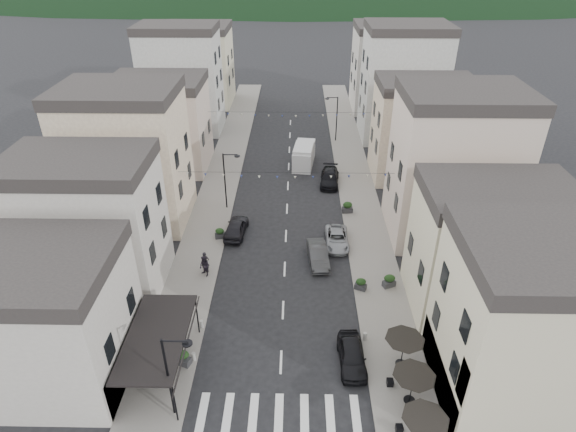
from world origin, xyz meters
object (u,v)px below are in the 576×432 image
delivery_van (304,155)px  pedestrian_b (204,266)px  parked_car_d (330,178)px  parked_car_b (318,255)px  parked_car_a (352,355)px  pedestrian_a (205,262)px  parked_car_c (337,239)px  parked_car_e (236,227)px

delivery_van → pedestrian_b: (-8.23, -21.64, -0.25)m
parked_car_d → parked_car_b: bearing=-91.6°
parked_car_a → parked_car_d: (0.00, 25.71, -0.01)m
delivery_van → parked_car_b: bearing=-80.0°
pedestrian_a → pedestrian_b: 0.50m
parked_car_c → parked_car_e: size_ratio=1.01×
parked_car_c → pedestrian_a: (-11.03, -4.31, 0.43)m
parked_car_c → pedestrian_a: size_ratio=2.38×
parked_car_a → delivery_van: 30.67m
parked_car_b → pedestrian_a: 9.41m
parked_car_b → parked_car_e: bearing=145.2°
parked_car_e → pedestrian_b: size_ratio=2.38×
delivery_van → pedestrian_b: 23.15m
parked_car_a → parked_car_c: size_ratio=0.95×
parked_car_b → delivery_van: 19.48m
parked_car_b → parked_car_d: size_ratio=0.90×
parked_car_e → delivery_van: 16.61m
pedestrian_a → parked_car_e: bearing=69.5°
parked_car_a → delivery_van: size_ratio=0.74×
pedestrian_b → parked_car_e: bearing=117.6°
parked_car_c → delivery_van: 17.07m
parked_car_b → parked_car_d: bearing=77.3°
parked_car_d → parked_car_c: bearing=-84.7°
parked_car_d → delivery_van: size_ratio=0.85×
parked_car_b → pedestrian_b: (-9.24, -2.20, 0.32)m
parked_car_a → parked_car_e: size_ratio=0.96×
parked_car_a → parked_car_e: (-9.20, 15.22, 0.03)m
pedestrian_a → parked_car_c: bearing=18.4°
parked_car_c → parked_car_e: parked_car_e is taller
parked_car_c → parked_car_d: bearing=90.4°
parked_car_b → delivery_van: size_ratio=0.76×
pedestrian_a → parked_car_b: bearing=7.5°
parked_car_b → parked_car_e: size_ratio=1.00×
pedestrian_b → parked_car_d: bearing=100.6°
parked_car_c → parked_car_d: (0.02, 12.01, 0.09)m
parked_car_b → parked_car_c: (1.78, 2.61, -0.10)m
parked_car_b → pedestrian_b: size_ratio=2.37×
parked_car_a → parked_car_d: size_ratio=0.86×
parked_car_b → delivery_van: (-1.01, 19.44, 0.57)m
parked_car_a → parked_car_b: bearing=97.4°
parked_car_c → parked_car_b: bearing=-123.7°
parked_car_c → parked_car_e: (-9.18, 1.51, 0.13)m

